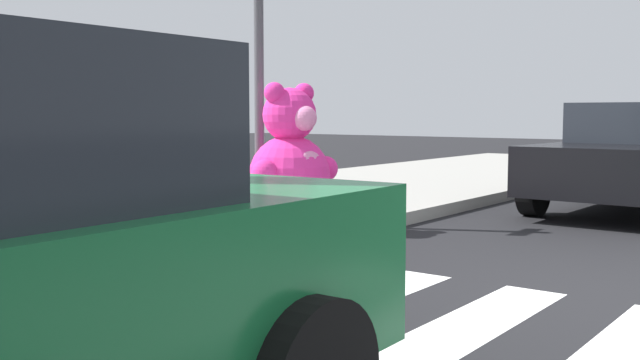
# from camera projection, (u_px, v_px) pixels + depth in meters

# --- Properties ---
(sidewalk) EXTENTS (28.00, 4.40, 0.15)m
(sidewalk) POSITION_uv_depth(u_px,v_px,m) (146.00, 222.00, 8.14)
(sidewalk) COLOR #9E9B93
(sidewalk) RESTS_ON ground_plane
(sign_pole) EXTENTS (0.56, 0.11, 3.20)m
(sign_pole) POSITION_uv_depth(u_px,v_px,m) (259.00, 62.00, 8.30)
(sign_pole) COLOR #4C4C51
(sign_pole) RESTS_ON sidewalk
(plush_pink_large) EXTENTS (1.11, 1.02, 1.45)m
(plush_pink_large) POSITION_uv_depth(u_px,v_px,m) (292.00, 164.00, 7.93)
(plush_pink_large) COLOR #F22D93
(plush_pink_large) RESTS_ON sidewalk
(plush_red) EXTENTS (0.42, 0.39, 0.55)m
(plush_red) POSITION_uv_depth(u_px,v_px,m) (217.00, 197.00, 7.94)
(plush_red) COLOR red
(plush_red) RESTS_ON sidewalk
(plush_tan) EXTENTS (0.34, 0.34, 0.47)m
(plush_tan) POSITION_uv_depth(u_px,v_px,m) (270.00, 187.00, 9.33)
(plush_tan) COLOR tan
(plush_tan) RESTS_ON sidewalk
(plush_teal) EXTENTS (0.48, 0.42, 0.62)m
(plush_teal) POSITION_uv_depth(u_px,v_px,m) (314.00, 187.00, 8.72)
(plush_teal) COLOR teal
(plush_teal) RESTS_ON sidewalk
(plush_lavender) EXTENTS (0.39, 0.44, 0.57)m
(plush_lavender) POSITION_uv_depth(u_px,v_px,m) (233.00, 186.00, 9.05)
(plush_lavender) COLOR #B28CD8
(plush_lavender) RESTS_ON sidewalk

